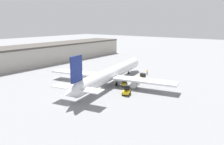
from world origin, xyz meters
name	(u,v)px	position (x,y,z in m)	size (l,w,h in m)	color
ground_plane	(112,83)	(0.00, 0.00, 0.00)	(400.00, 400.00, 0.00)	gray
terminal_building	(38,54)	(6.27, 45.55, 4.12)	(97.59, 15.48, 8.22)	#ADA89E
airplane	(111,74)	(-0.99, -0.20, 3.07)	(44.51, 39.05, 10.85)	white
ground_crew_worker	(147,72)	(16.28, -3.17, 0.98)	(0.40, 0.40, 1.84)	#1E2338
baggage_tug	(125,83)	(-0.23, -4.72, 0.97)	(3.23, 2.99, 2.12)	yellow
belt_loader_truck	(127,90)	(-6.11, -9.25, 1.05)	(3.19, 2.82, 2.24)	yellow
pushback_tug	(142,78)	(7.72, -5.81, 1.07)	(3.09, 2.85, 2.39)	yellow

